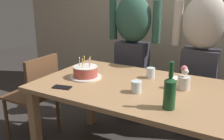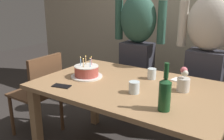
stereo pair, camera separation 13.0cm
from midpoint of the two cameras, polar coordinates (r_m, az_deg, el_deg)
back_wall at (r=3.30m, az=19.35°, el=14.01°), size 5.20×0.10×2.60m
dining_table at (r=1.99m, az=6.17°, el=-6.11°), size 1.50×0.96×0.74m
birthday_cake at (r=2.12m, az=-4.23°, el=-0.43°), size 0.27×0.27×0.18m
water_glass_near at (r=1.79m, az=7.30°, el=-4.07°), size 0.08×0.08×0.09m
water_glass_far at (r=2.11m, az=11.05°, el=-0.88°), size 0.07×0.07×0.09m
wine_bottle at (r=1.54m, az=14.66°, el=-5.27°), size 0.08×0.08×0.31m
cell_phone at (r=1.94m, az=-9.84°, el=-3.73°), size 0.16×0.10×0.01m
napkin_stack at (r=2.13m, az=17.26°, el=-2.34°), size 0.14×0.12×0.01m
flower_vase at (r=1.89m, az=18.32°, el=-2.48°), size 0.09×0.09×0.18m
person_man_bearded at (r=2.75m, az=7.30°, el=5.40°), size 0.61×0.27×1.66m
person_woman_cardigan at (r=2.52m, az=22.57°, el=3.17°), size 0.61×0.27×1.66m
dining_chair at (r=2.54m, az=-14.96°, el=-4.45°), size 0.42×0.42×0.87m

